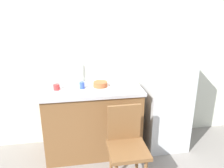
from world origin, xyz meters
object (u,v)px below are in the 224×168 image
at_px(dish_tray, 120,83).
at_px(cup_blue, 82,85).
at_px(cup_red, 57,87).
at_px(chair, 127,144).
at_px(terracotta_bowl, 100,84).
at_px(refrigerator, 165,100).

bearing_deg(dish_tray, cup_blue, -173.54).
bearing_deg(cup_red, dish_tray, 3.67).
bearing_deg(chair, dish_tray, 83.46).
bearing_deg(terracotta_bowl, refrigerator, -0.99).
height_order(refrigerator, terracotta_bowl, refrigerator).
height_order(dish_tray, terracotta_bowl, terracotta_bowl).
bearing_deg(terracotta_bowl, cup_blue, -172.11).
height_order(refrigerator, cup_blue, refrigerator).
relative_size(refrigerator, chair, 1.51).
distance_m(chair, cup_red, 1.08).
distance_m(cup_red, cup_blue, 0.31).
distance_m(refrigerator, chair, 0.99).
distance_m(dish_tray, terracotta_bowl, 0.26).
height_order(refrigerator, chair, refrigerator).
bearing_deg(dish_tray, chair, -95.93).
distance_m(refrigerator, dish_tray, 0.68).
bearing_deg(cup_red, terracotta_bowl, 2.94).
distance_m(refrigerator, cup_red, 1.45).
bearing_deg(cup_blue, cup_red, 179.16).
relative_size(chair, dish_tray, 3.18).
bearing_deg(refrigerator, cup_red, -179.50).
distance_m(chair, dish_tray, 0.84).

